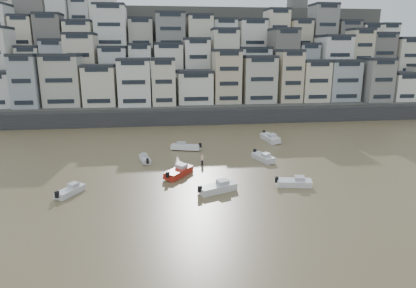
{
  "coord_description": "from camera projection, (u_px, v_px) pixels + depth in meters",
  "views": [
    {
      "loc": [
        2.24,
        -22.74,
        17.7
      ],
      "look_at": [
        9.2,
        30.0,
        4.0
      ],
      "focal_mm": 32.0,
      "sensor_mm": 36.0,
      "label": 1
    }
  ],
  "objects": [
    {
      "name": "boat_j",
      "position": [
        70.0,
        190.0,
        46.28
      ],
      "size": [
        3.63,
        4.77,
        1.26
      ],
      "primitive_type": null,
      "rotation": [
        0.0,
        0.0,
        1.05
      ],
      "color": "silver",
      "rests_on": "ground"
    },
    {
      "name": "person_pink",
      "position": [
        202.0,
        160.0,
        57.88
      ],
      "size": [
        0.44,
        0.44,
        1.74
      ],
      "primitive_type": null,
      "color": "beige",
      "rests_on": "ground"
    },
    {
      "name": "boat_i",
      "position": [
        270.0,
        137.0,
        72.8
      ],
      "size": [
        2.97,
        6.66,
        1.75
      ],
      "primitive_type": null,
      "rotation": [
        0.0,
        0.0,
        -1.43
      ],
      "color": "silver",
      "rests_on": "ground"
    },
    {
      "name": "boat_a",
      "position": [
        218.0,
        186.0,
        47.02
      ],
      "size": [
        5.75,
        3.78,
        1.5
      ],
      "primitive_type": null,
      "rotation": [
        0.0,
        0.0,
        0.4
      ],
      "color": "silver",
      "rests_on": "ground"
    },
    {
      "name": "boat_f",
      "position": [
        145.0,
        158.0,
        59.66
      ],
      "size": [
        2.34,
        4.5,
        1.17
      ],
      "primitive_type": null,
      "rotation": [
        0.0,
        0.0,
        1.8
      ],
      "color": "silver",
      "rests_on": "ground"
    },
    {
      "name": "boat_h",
      "position": [
        186.0,
        146.0,
        66.6
      ],
      "size": [
        5.98,
        3.44,
        1.55
      ],
      "primitive_type": null,
      "rotation": [
        0.0,
        0.0,
        2.84
      ],
      "color": "white",
      "rests_on": "ground"
    },
    {
      "name": "harbor_wall",
      "position": [
        192.0,
        117.0,
        89.19
      ],
      "size": [
        140.0,
        3.0,
        3.5
      ],
      "primitive_type": "cube",
      "color": "#38383A",
      "rests_on": "ground"
    },
    {
      "name": "boat_e",
      "position": [
        263.0,
        156.0,
        60.21
      ],
      "size": [
        3.31,
        5.52,
        1.43
      ],
      "primitive_type": null,
      "rotation": [
        0.0,
        0.0,
        -1.24
      ],
      "color": "silver",
      "rests_on": "ground"
    },
    {
      "name": "hillside",
      "position": [
        195.0,
        63.0,
        125.24
      ],
      "size": [
        141.04,
        66.0,
        50.0
      ],
      "color": "#4C4C47",
      "rests_on": "ground"
    },
    {
      "name": "boat_b",
      "position": [
        294.0,
        182.0,
        48.95
      ],
      "size": [
        5.16,
        2.53,
        1.35
      ],
      "primitive_type": null,
      "rotation": [
        0.0,
        0.0,
        -0.19
      ],
      "color": "white",
      "rests_on": "ground"
    },
    {
      "name": "boat_c",
      "position": [
        179.0,
        171.0,
        52.92
      ],
      "size": [
        5.0,
        5.88,
        1.6
      ],
      "primitive_type": null,
      "rotation": [
        0.0,
        0.0,
        0.94
      ],
      "color": "#AF2115",
      "rests_on": "ground"
    }
  ]
}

